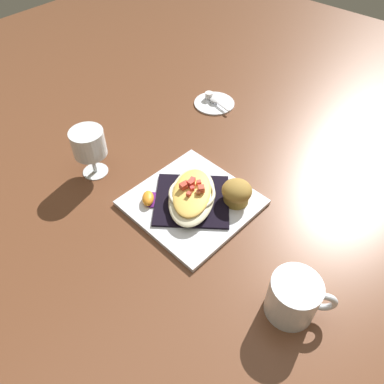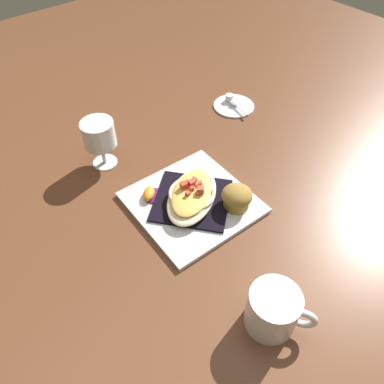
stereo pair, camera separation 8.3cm
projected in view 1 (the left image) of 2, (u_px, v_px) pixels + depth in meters
ground_plane at (192, 204)px, 0.86m from camera, size 2.60×2.60×0.00m
square_plate at (192, 203)px, 0.86m from camera, size 0.27×0.27×0.01m
folded_napkin at (192, 200)px, 0.85m from camera, size 0.23×0.23×0.01m
gratin_dish at (192, 194)px, 0.84m from camera, size 0.21×0.19×0.05m
muffin at (237, 192)px, 0.84m from camera, size 0.07×0.07×0.05m
orange_garnish at (149, 199)px, 0.85m from camera, size 0.06×0.06×0.02m
coffee_mug at (293, 299)px, 0.66m from camera, size 0.09×0.11×0.09m
stemmed_glass at (89, 145)px, 0.88m from camera, size 0.08×0.08×0.12m
creamer_saucer at (214, 103)px, 1.14m from camera, size 0.12×0.12×0.01m
spoon at (215, 101)px, 1.13m from camera, size 0.04×0.09×0.01m
creamer_cup_0 at (209, 95)px, 1.15m from camera, size 0.02×0.02×0.02m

